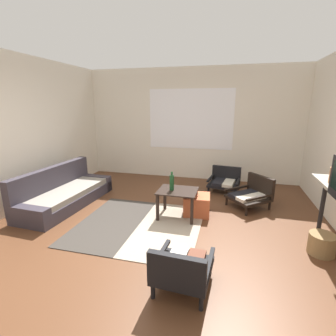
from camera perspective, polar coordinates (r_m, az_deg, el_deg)
ground_plane at (r=3.73m, az=-3.21°, el=-15.18°), size 7.80×7.80×0.00m
far_wall_with_window at (r=6.24m, az=5.24°, el=9.91°), size 5.60×0.13×2.70m
side_wall_left at (r=5.01m, az=-32.89°, el=6.53°), size 0.12×6.60×2.70m
area_rug at (r=4.02m, az=-6.63°, el=-12.83°), size 1.89×1.81×0.01m
couch at (r=5.06m, az=-22.73°, el=-5.45°), size 0.83×2.00×0.71m
coffee_table at (r=4.12m, az=2.21°, el=-6.38°), size 0.64×0.53×0.47m
armchair_by_window at (r=5.54m, az=12.87°, el=-2.80°), size 0.71×0.66×0.51m
armchair_striped_foreground at (r=2.68m, az=3.19°, el=-22.07°), size 0.60×0.65×0.53m
armchair_corner at (r=4.82m, az=18.69°, el=-5.56°), size 0.87×0.87×0.57m
ottoman_orange at (r=4.33m, az=6.67°, el=-8.35°), size 0.47×0.47×0.34m
glass_bottle at (r=4.06m, az=0.88°, el=-3.33°), size 0.07×0.07×0.31m
wicker_basket at (r=3.80m, az=31.88°, el=-14.64°), size 0.32×0.32×0.27m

